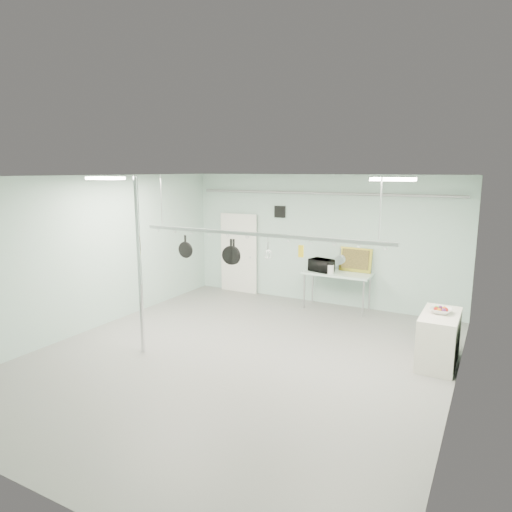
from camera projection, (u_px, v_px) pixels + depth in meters
The scene contains 25 objects.
floor at pixel (239, 358), 8.15m from camera, with size 8.00×8.00×0.00m, color gray.
ceiling at pixel (238, 177), 7.56m from camera, with size 7.00×8.00×0.02m, color silver.
back_wall at pixel (320, 240), 11.31m from camera, with size 7.00×0.02×3.20m, color #A2C3B7.
right_wall at pixel (459, 296), 6.23m from camera, with size 0.02×8.00×3.20m, color #A2C3B7.
door at pixel (239, 254), 12.44m from camera, with size 1.10×0.10×2.20m, color silver.
wall_vent at pixel (280, 212), 11.68m from camera, with size 0.30×0.04×0.30m, color black.
conduit_pipe at pixel (320, 193), 11.02m from camera, with size 0.07×0.07×6.60m, color gray.
chrome_pole at pixel (139, 267), 8.13m from camera, with size 0.08×0.08×3.20m, color silver.
prep_table at pixel (337, 276), 10.83m from camera, with size 1.60×0.70×0.91m.
side_cabinet at pixel (439, 339), 7.81m from camera, with size 0.60×1.20×0.90m, color beige.
pot_rack at pixel (257, 233), 7.90m from camera, with size 4.80×0.06×1.00m.
light_panel_left at pixel (105, 178), 7.90m from camera, with size 0.65×0.30×0.05m, color white.
light_panel_right at pixel (393, 179), 6.97m from camera, with size 0.65×0.30×0.05m, color white.
microwave at pixel (322, 265), 10.92m from camera, with size 0.54×0.37×0.30m, color black.
coffee_canister at pixel (330, 269), 10.71m from camera, with size 0.18×0.18×0.22m, color silver.
painting_large at pixel (355, 260), 10.87m from camera, with size 0.78×0.05×0.58m, color yellow.
painting_small at pixel (364, 267), 10.80m from camera, with size 0.30×0.04×0.25m, color #311B11.
fruit_bowl at pixel (441, 311), 7.76m from camera, with size 0.36×0.36×0.09m, color silver.
skillet_left at pixel (185, 246), 8.69m from camera, with size 0.31×0.06×0.43m, color black, non-canonical shape.
skillet_mid at pixel (231, 252), 8.22m from camera, with size 0.35×0.06×0.49m, color black, non-canonical shape.
skillet_right at pixel (234, 251), 8.19m from camera, with size 0.33×0.06×0.44m, color black, non-canonical shape.
whisk at pixel (268, 251), 7.86m from camera, with size 0.15×0.15×0.31m, color #BBBBC0, non-canonical shape.
grater at pixel (301, 251), 7.57m from camera, with size 0.09×0.02×0.22m, color yellow, non-canonical shape.
saucepan at pixel (340, 256), 7.26m from camera, with size 0.15×0.09×0.27m, color #B4B3B8, non-canonical shape.
fruit_cluster at pixel (441, 308), 7.75m from camera, with size 0.24×0.24×0.09m, color #9B140E, non-canonical shape.
Camera 1 is at (3.90, -6.62, 3.30)m, focal length 32.00 mm.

